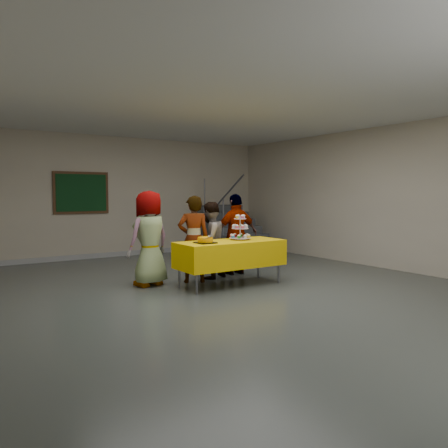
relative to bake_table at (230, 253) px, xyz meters
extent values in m
plane|color=#4C514C|center=(-0.30, -0.55, -0.56)|extent=(10.00, 10.00, 0.00)
cube|color=#BCB097|center=(-0.30, 4.45, 0.94)|extent=(8.00, 0.04, 3.00)
cube|color=#BCB097|center=(3.70, -0.55, 0.94)|extent=(0.04, 10.00, 3.00)
cube|color=silver|center=(-0.30, -0.55, 2.44)|extent=(8.00, 10.00, 0.04)
cube|color=#999999|center=(-0.30, 4.43, -0.50)|extent=(7.90, 0.03, 0.12)
cylinder|color=#595960|center=(-0.84, -0.29, -0.19)|extent=(0.04, 0.04, 0.73)
cylinder|color=#595960|center=(0.84, -0.29, -0.19)|extent=(0.04, 0.04, 0.73)
cylinder|color=#595960|center=(-0.84, 0.29, -0.19)|extent=(0.04, 0.04, 0.73)
cylinder|color=#595960|center=(0.84, 0.29, -0.19)|extent=(0.04, 0.04, 0.73)
cube|color=#595960|center=(0.00, 0.00, 0.18)|extent=(1.80, 0.70, 0.02)
cube|color=#EBB704|center=(0.00, 0.00, -0.01)|extent=(1.88, 0.78, 0.44)
cylinder|color=silver|center=(0.26, 0.08, 0.22)|extent=(0.18, 0.18, 0.01)
cylinder|color=silver|center=(0.26, 0.08, 0.42)|extent=(0.02, 0.02, 0.42)
cylinder|color=silver|center=(0.26, 0.08, 0.24)|extent=(0.38, 0.38, 0.01)
cylinder|color=silver|center=(0.26, 0.08, 0.41)|extent=(0.30, 0.30, 0.01)
cylinder|color=silver|center=(0.26, 0.08, 0.58)|extent=(0.22, 0.22, 0.01)
cube|color=black|center=(-0.54, -0.05, 0.22)|extent=(0.30, 0.30, 0.02)
cylinder|color=#FA9A00|center=(-0.54, -0.05, 0.27)|extent=(0.25, 0.25, 0.07)
ellipsoid|color=#FA9A00|center=(-0.54, -0.05, 0.30)|extent=(0.25, 0.25, 0.05)
ellipsoid|color=white|center=(-0.49, -0.09, 0.32)|extent=(0.08, 0.08, 0.02)
cube|color=silver|center=(-0.56, -0.18, 0.32)|extent=(0.30, 0.16, 0.04)
imported|color=slate|center=(-1.16, 0.77, 0.26)|extent=(0.91, 0.71, 1.63)
imported|color=slate|center=(-0.40, 0.58, 0.22)|extent=(0.66, 0.56, 1.55)
imported|color=slate|center=(0.03, 0.72, 0.16)|extent=(0.82, 0.72, 1.43)
imported|color=slate|center=(0.69, 0.80, 0.23)|extent=(0.94, 0.44, 1.58)
cube|color=#424447|center=(2.40, 2.20, -0.47)|extent=(1.30, 0.30, 0.18)
cube|color=#424447|center=(2.40, 2.50, -0.38)|extent=(1.30, 0.30, 0.36)
cube|color=#424447|center=(2.40, 2.80, -0.29)|extent=(1.30, 0.30, 0.54)
cube|color=#424447|center=(2.40, 3.10, -0.20)|extent=(1.30, 0.30, 0.72)
cube|color=#424447|center=(2.40, 3.40, -0.11)|extent=(1.30, 0.30, 0.90)
cube|color=#424447|center=(2.40, 3.70, -0.02)|extent=(1.30, 0.30, 1.08)
cube|color=#424447|center=(2.40, 4.00, 0.07)|extent=(1.30, 0.30, 1.26)
cube|color=#424447|center=(2.40, 4.30, 0.07)|extent=(1.30, 0.30, 1.26)
cylinder|color=#595960|center=(1.80, 2.15, -0.11)|extent=(0.04, 0.04, 0.90)
cylinder|color=#595960|center=(1.80, 2.95, 0.43)|extent=(0.04, 0.04, 0.90)
cylinder|color=#595960|center=(1.80, 3.85, 0.97)|extent=(0.04, 0.04, 0.90)
cylinder|color=#595960|center=(1.80, 3.00, 0.88)|extent=(0.04, 1.85, 1.20)
cube|color=#472B16|center=(-1.29, 4.42, 1.04)|extent=(1.30, 0.04, 1.00)
cube|color=#123B19|center=(-1.29, 4.40, 1.04)|extent=(1.18, 0.02, 0.88)
camera|label=1|loc=(-4.21, -6.14, 1.03)|focal=35.00mm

